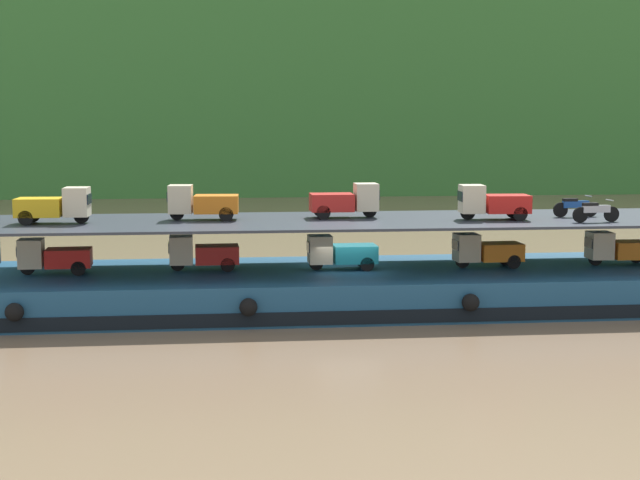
% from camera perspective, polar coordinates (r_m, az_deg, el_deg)
% --- Properties ---
extents(ground_plane, '(400.00, 400.00, 0.00)m').
position_cam_1_polar(ground_plane, '(36.68, 1.67, -4.16)').
color(ground_plane, '#7F664C').
extents(cargo_barge, '(30.13, 7.83, 1.50)m').
position_cam_1_polar(cargo_barge, '(36.51, 1.68, -3.02)').
color(cargo_barge, navy).
rests_on(cargo_barge, ground).
extents(cargo_rack, '(28.53, 6.51, 2.00)m').
position_cam_1_polar(cargo_rack, '(36.14, 1.69, 1.19)').
color(cargo_rack, '#2D333D').
rests_on(cargo_rack, cargo_barge).
extents(mini_truck_lower_stern, '(2.79, 1.29, 1.38)m').
position_cam_1_polar(mini_truck_lower_stern, '(36.68, -16.27, -0.99)').
color(mini_truck_lower_stern, red).
rests_on(mini_truck_lower_stern, cargo_barge).
extents(mini_truck_lower_aft, '(2.77, 1.25, 1.38)m').
position_cam_1_polar(mini_truck_lower_aft, '(36.39, -7.33, -0.81)').
color(mini_truck_lower_aft, red).
rests_on(mini_truck_lower_aft, cargo_barge).
extents(mini_truck_lower_mid, '(2.77, 1.24, 1.38)m').
position_cam_1_polar(mini_truck_lower_mid, '(36.28, 1.31, -0.78)').
color(mini_truck_lower_mid, teal).
rests_on(mini_truck_lower_mid, cargo_barge).
extents(mini_truck_lower_fore, '(2.78, 1.27, 1.38)m').
position_cam_1_polar(mini_truck_lower_fore, '(37.44, 10.34, -0.64)').
color(mini_truck_lower_fore, orange).
rests_on(mini_truck_lower_fore, cargo_barge).
extents(mini_truck_lower_bow, '(2.76, 1.24, 1.38)m').
position_cam_1_polar(mini_truck_lower_bow, '(39.35, 18.16, -0.50)').
color(mini_truck_lower_bow, orange).
rests_on(mini_truck_lower_bow, cargo_barge).
extents(mini_truck_upper_stern, '(2.77, 1.26, 1.38)m').
position_cam_1_polar(mini_truck_upper_stern, '(36.06, -16.22, 2.08)').
color(mini_truck_upper_stern, gold).
rests_on(mini_truck_upper_stern, cargo_rack).
extents(mini_truck_upper_mid, '(2.79, 1.29, 1.38)m').
position_cam_1_polar(mini_truck_upper_mid, '(36.19, -7.36, 2.33)').
color(mini_truck_upper_mid, orange).
rests_on(mini_truck_upper_mid, cargo_rack).
extents(mini_truck_upper_fore, '(2.76, 1.23, 1.38)m').
position_cam_1_polar(mini_truck_upper_fore, '(36.73, 1.60, 2.47)').
color(mini_truck_upper_fore, red).
rests_on(mini_truck_upper_fore, cargo_rack).
extents(mini_truck_upper_bow, '(2.79, 1.28, 1.38)m').
position_cam_1_polar(mini_truck_upper_bow, '(36.64, 10.72, 2.32)').
color(mini_truck_upper_bow, red).
rests_on(mini_truck_upper_bow, cargo_rack).
extents(motorcycle_upper_port, '(1.90, 0.55, 0.87)m').
position_cam_1_polar(motorcycle_upper_port, '(36.67, 16.80, 1.74)').
color(motorcycle_upper_port, black).
rests_on(motorcycle_upper_port, cargo_rack).
extents(motorcycle_upper_centre, '(1.90, 0.55, 0.87)m').
position_cam_1_polar(motorcycle_upper_centre, '(38.46, 15.62, 2.03)').
color(motorcycle_upper_centre, black).
rests_on(motorcycle_upper_centre, cargo_rack).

